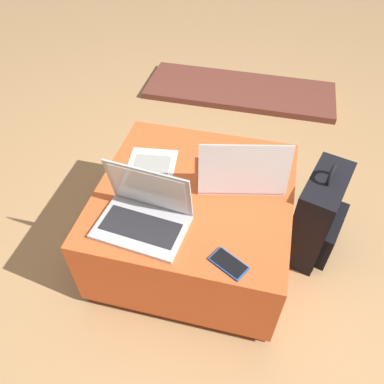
% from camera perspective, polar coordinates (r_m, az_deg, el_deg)
% --- Properties ---
extents(ground_plane, '(14.00, 14.00, 0.00)m').
position_cam_1_polar(ground_plane, '(1.87, 0.38, -8.58)').
color(ground_plane, tan).
extents(ottoman, '(0.81, 0.80, 0.42)m').
position_cam_1_polar(ottoman, '(1.71, 0.41, -4.50)').
color(ottoman, maroon).
rests_on(ottoman, ground_plane).
extents(laptop_near, '(0.36, 0.26, 0.24)m').
position_cam_1_polar(laptop_near, '(1.41, -7.32, -3.29)').
color(laptop_near, '#B7B7BC').
rests_on(laptop_near, ottoman).
extents(laptop_far, '(0.40, 0.30, 0.24)m').
position_cam_1_polar(laptop_far, '(1.56, 7.48, 2.86)').
color(laptop_far, silver).
rests_on(laptop_far, ottoman).
extents(cell_phone, '(0.15, 0.13, 0.01)m').
position_cam_1_polar(cell_phone, '(1.33, 5.62, -10.79)').
color(cell_phone, '#1E4C9E').
rests_on(cell_phone, ottoman).
extents(backpack, '(0.27, 0.36, 0.53)m').
position_cam_1_polar(backpack, '(1.80, 18.65, -3.71)').
color(backpack, black).
rests_on(backpack, ground_plane).
extents(paper_sheet, '(0.25, 0.32, 0.00)m').
position_cam_1_polar(paper_sheet, '(1.65, -6.44, 3.27)').
color(paper_sheet, white).
rests_on(paper_sheet, ottoman).
extents(fireplace_hearth, '(1.40, 0.50, 0.04)m').
position_cam_1_polar(fireplace_hearth, '(2.96, 7.29, 15.10)').
color(fireplace_hearth, brown).
rests_on(fireplace_hearth, ground_plane).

